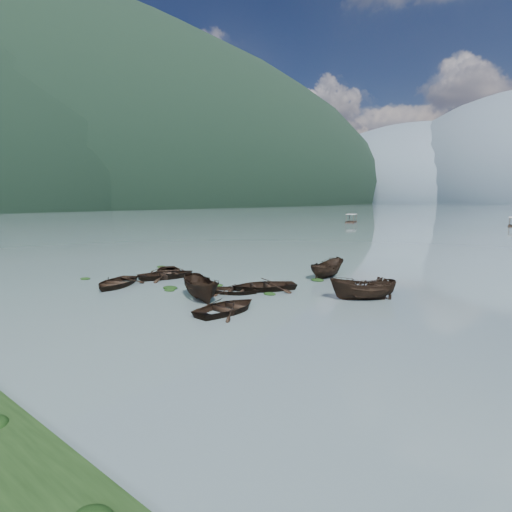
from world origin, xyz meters
The scene contains 21 objects.
ground_plane centered at (0.00, 0.00, 0.00)m, with size 2400.00×2400.00×0.00m, color slate.
left_ridge_far centered at (-480.00, 250.00, 0.00)m, with size 560.00×1400.00×380.00m, color black.
haze_mtn_a centered at (-260.00, 900.00, 0.00)m, with size 520.00×520.00×280.00m, color #475666.
rowboat_0 centered at (-6.58, 1.87, 0.00)m, with size 3.54×4.96×1.03m, color black.
rowboat_1 centered at (-6.20, 6.79, 0.00)m, with size 3.62×5.07×1.05m, color black.
rowboat_2 centered at (2.09, 3.30, 0.00)m, with size 1.90×5.05×1.95m, color black.
rowboat_3 centered at (5.69, 2.15, 0.00)m, with size 3.38×4.74×0.98m, color black.
rowboat_4 centered at (2.54, 6.20, 0.00)m, with size 2.83×3.96×0.82m, color black.
rowboat_5 centered at (11.03, 10.44, 0.00)m, with size 1.79×4.76×1.84m, color black.
rowboat_6 centered at (-7.58, 8.03, 0.00)m, with size 3.38×4.73×0.98m, color black.
rowboat_7 centered at (3.58, 8.59, 0.00)m, with size 3.63×5.08×1.05m, color black.
rowboat_8 centered at (4.93, 16.23, 0.00)m, with size 1.81×4.80×1.86m, color black.
weed_clump_0 centered at (-11.42, 1.80, 0.00)m, with size 1.00×0.82×0.22m, color black.
weed_clump_1 centered at (-1.92, 3.65, 0.00)m, with size 0.92×0.73×0.20m, color black.
weed_clump_2 centered at (-2.43, 4.13, 0.00)m, with size 1.29×1.03×0.28m, color black.
weed_clump_3 centered at (3.01, 7.54, 0.00)m, with size 1.03×0.87×0.23m, color black.
weed_clump_4 centered at (4.90, 7.61, 0.00)m, with size 1.00×0.79×0.21m, color black.
weed_clump_5 centered at (-11.26, 10.07, 0.00)m, with size 1.11×0.90×0.24m, color black.
weed_clump_6 centered at (-0.29, 7.39, 0.00)m, with size 0.92×0.76×0.19m, color black.
weed_clump_7 centered at (5.07, 14.30, 0.00)m, with size 1.19×0.95×0.26m, color black.
pontoon_left centered at (-33.40, 100.36, 0.00)m, with size 2.72×6.53×2.50m, color black, non-canonical shape.
Camera 1 is at (22.56, -15.70, 7.04)m, focal length 28.00 mm.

